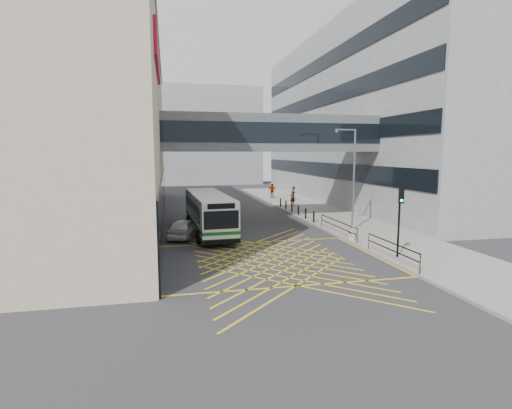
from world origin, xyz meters
TOP-DOWN VIEW (x-y plane):
  - ground at (0.00, 0.00)m, footprint 120.00×120.00m
  - building_whsmith at (-17.98, 16.00)m, footprint 24.17×42.00m
  - building_right at (23.98, 24.00)m, footprint 24.09×44.00m
  - building_far at (-2.00, 60.00)m, footprint 28.00×16.00m
  - skybridge at (3.00, 12.00)m, footprint 20.00×4.10m
  - pavement at (9.00, 15.00)m, footprint 6.00×54.00m
  - box_junction at (0.00, 0.00)m, footprint 12.00×9.00m
  - bus at (-2.63, 8.31)m, footprint 2.99×10.57m
  - car_white at (-4.50, 6.96)m, footprint 2.96×4.63m
  - car_dark at (-1.84, 13.07)m, footprint 3.08×5.38m
  - car_silver at (0.58, 19.15)m, footprint 2.51×4.28m
  - traffic_light at (6.83, -1.55)m, footprint 0.30×0.46m
  - street_lamp at (7.72, 6.25)m, footprint 1.69×0.27m
  - litter_bin at (6.43, 3.31)m, footprint 0.49×0.49m
  - kerb_railings at (6.15, 1.78)m, footprint 0.05×12.54m
  - bollards at (6.25, 15.00)m, footprint 0.14×10.14m
  - pedestrian_a at (7.78, 20.63)m, footprint 0.67×0.51m
  - pedestrian_b at (9.51, 25.48)m, footprint 0.92×0.86m
  - pedestrian_c at (7.58, 28.49)m, footprint 1.18×0.86m

SIDE VIEW (x-z plane):
  - ground at x=0.00m, z-range 0.00..0.00m
  - box_junction at x=0.00m, z-range 0.00..0.01m
  - pavement at x=9.00m, z-range 0.00..0.16m
  - litter_bin at x=6.43m, z-range 0.16..1.01m
  - bollards at x=6.25m, z-range 0.16..1.06m
  - car_silver at x=0.58m, z-range 0.00..1.25m
  - car_white at x=-4.50m, z-range 0.00..1.37m
  - car_dark at x=-1.84m, z-range 0.00..1.58m
  - kerb_railings at x=6.15m, z-range 0.38..1.38m
  - pedestrian_a at x=7.78m, z-range 0.16..1.75m
  - pedestrian_b at x=9.51m, z-range 0.16..1.80m
  - pedestrian_c at x=7.58m, z-range 0.16..1.97m
  - bus at x=-2.63m, z-range 0.11..3.04m
  - traffic_light at x=6.83m, z-range 0.74..4.58m
  - street_lamp at x=7.72m, z-range 0.68..8.13m
  - skybridge at x=3.00m, z-range 6.00..9.00m
  - building_whsmith at x=-17.98m, z-range 0.00..16.00m
  - building_far at x=-2.00m, z-range 0.00..18.00m
  - building_right at x=23.98m, z-range 0.00..20.00m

